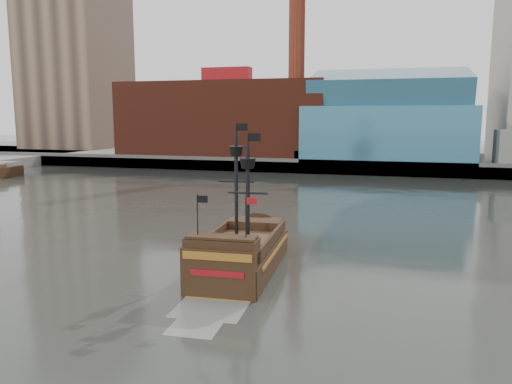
% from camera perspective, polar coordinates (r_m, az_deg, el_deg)
% --- Properties ---
extents(ground, '(400.00, 400.00, 0.00)m').
position_cam_1_polar(ground, '(30.59, -8.78, -11.06)').
color(ground, '#272924').
rests_on(ground, ground).
extents(promenade_far, '(220.00, 60.00, 2.00)m').
position_cam_1_polar(promenade_far, '(119.08, 10.04, 4.09)').
color(promenade_far, slate).
rests_on(promenade_far, ground).
extents(seawall, '(220.00, 1.00, 2.60)m').
position_cam_1_polar(seawall, '(89.88, 8.07, 2.87)').
color(seawall, '#4C4C49').
rests_on(seawall, ground).
extents(skyline, '(149.00, 45.00, 62.00)m').
position_cam_1_polar(skyline, '(111.79, 12.71, 15.82)').
color(skyline, '#7D634B').
rests_on(skyline, promenade_far).
extents(pirate_ship, '(5.11, 14.25, 10.50)m').
position_cam_1_polar(pirate_ship, '(33.51, -1.73, -7.48)').
color(pirate_ship, black).
rests_on(pirate_ship, ground).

